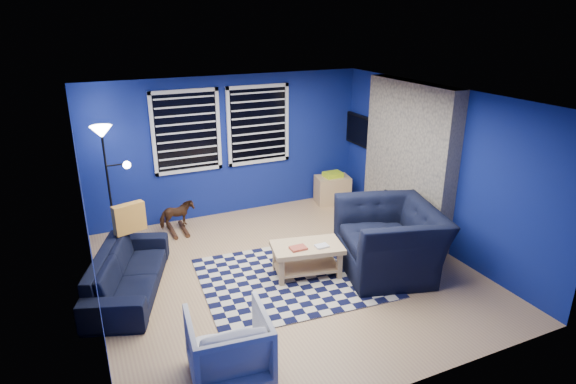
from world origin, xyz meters
The scene contains 18 objects.
floor centered at (0.00, 0.00, 0.00)m, with size 5.00×5.00×0.00m, color tan.
ceiling centered at (0.00, 0.00, 2.50)m, with size 5.00×5.00×0.00m, color white.
wall_back centered at (0.00, 2.50, 1.25)m, with size 5.00×5.00×0.00m, color navy.
wall_left centered at (-2.50, 0.00, 1.25)m, with size 5.00×5.00×0.00m, color navy.
wall_right centered at (2.50, 0.00, 1.25)m, with size 5.00×5.00×0.00m, color navy.
fireplace centered at (2.36, 0.50, 1.20)m, with size 0.65×2.00×2.50m.
window_left centered at (-0.75, 2.46, 1.60)m, with size 1.17×0.06×1.42m.
window_right centered at (0.55, 2.46, 1.60)m, with size 1.17×0.06×1.42m.
tv centered at (2.45, 2.00, 1.40)m, with size 0.07×1.00×0.58m.
rug centered at (0.02, -0.15, 0.01)m, with size 2.50×2.00×0.02m, color black.
sofa centered at (-2.10, 0.44, 0.29)m, with size 0.77×1.96×0.57m, color black.
armchair_big centered at (1.37, -0.50, 0.48)m, with size 1.28×1.46×0.95m, color black.
armchair_bent centered at (-1.39, -1.64, 0.37)m, with size 0.78×0.80×0.73m, color gray.
rocking_horse centered at (-1.11, 2.03, 0.31)m, with size 0.56×0.26×0.48m, color #442A15.
coffee_table centered at (0.23, -0.15, 0.33)m, with size 1.06×0.74×0.48m.
cabinet centered at (1.93, 2.13, 0.28)m, with size 0.70×0.53×0.62m.
floor_lamp centered at (-2.09, 2.07, 1.56)m, with size 0.52×0.32×1.91m.
throw_pillow centered at (-1.95, 1.08, 0.78)m, with size 0.44×0.13×0.42m, color #F1A138.
Camera 1 is at (-2.49, -5.48, 3.48)m, focal length 30.00 mm.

